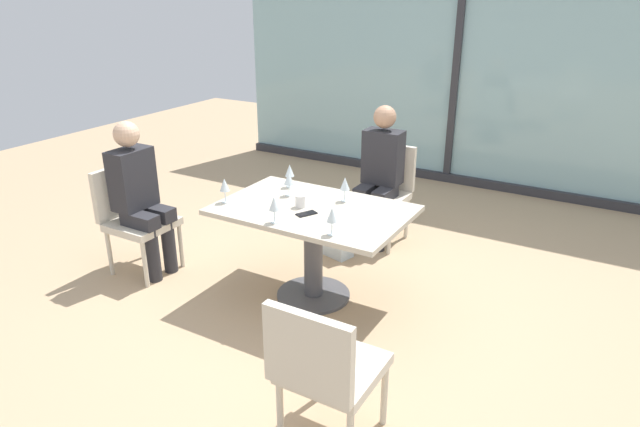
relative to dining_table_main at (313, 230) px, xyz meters
name	(u,v)px	position (x,y,z in m)	size (l,w,h in m)	color
ground_plane	(313,296)	(0.00, 0.00, -0.55)	(12.00, 12.00, 0.00)	tan
window_wall_backdrop	(456,80)	(0.00, 3.20, 0.66)	(5.66, 0.10, 2.70)	#8FB7BC
dining_table_main	(313,230)	(0.00, 0.00, 0.00)	(1.37, 0.90, 0.73)	#BCB29E
chair_near_window	(384,188)	(0.00, 1.27, -0.06)	(0.46, 0.51, 0.87)	beige
chair_side_end	(133,213)	(-1.51, -0.33, -0.06)	(0.50, 0.46, 0.87)	beige
chair_front_right	(324,366)	(0.82, -1.27, -0.06)	(0.46, 0.50, 0.87)	beige
person_near_window	(380,169)	(0.00, 1.16, 0.14)	(0.34, 0.39, 1.26)	#28282D
person_side_end	(139,192)	(-1.40, -0.33, 0.14)	(0.39, 0.34, 1.26)	#28282D
wine_glass_0	(225,185)	(-0.62, -0.23, 0.31)	(0.07, 0.07, 0.18)	silver
wine_glass_1	(332,216)	(0.34, -0.34, 0.31)	(0.07, 0.07, 0.18)	silver
wine_glass_2	(274,204)	(-0.09, -0.36, 0.31)	(0.07, 0.07, 0.18)	silver
wine_glass_3	(290,171)	(-0.39, 0.30, 0.31)	(0.07, 0.07, 0.18)	silver
wine_glass_4	(345,184)	(0.13, 0.24, 0.31)	(0.07, 0.07, 0.18)	silver
wine_glass_5	(289,179)	(-0.29, 0.13, 0.31)	(0.07, 0.07, 0.18)	silver
coffee_cup	(300,201)	(-0.09, -0.03, 0.22)	(0.08, 0.08, 0.09)	white
cell_phone_on_table	(306,214)	(0.02, -0.13, 0.18)	(0.07, 0.14, 0.01)	black
handbag_0	(335,240)	(-0.20, 0.72, -0.41)	(0.30, 0.16, 0.28)	silver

